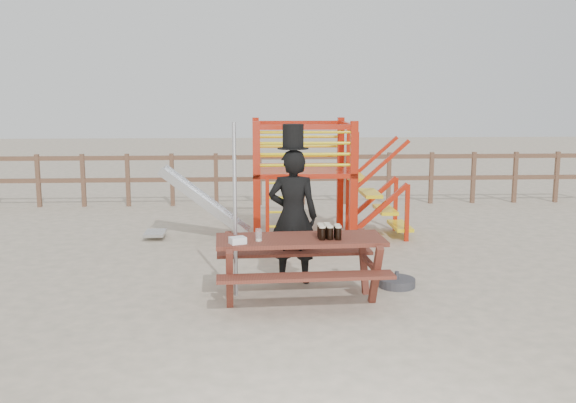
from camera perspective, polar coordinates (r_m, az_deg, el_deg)
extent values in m
plane|color=beige|center=(8.06, 1.73, -8.78)|extent=(60.00, 60.00, 0.00)
cube|color=brown|center=(14.71, -0.59, 3.96)|extent=(15.00, 0.06, 0.10)
cube|color=brown|center=(14.76, -0.58, 2.02)|extent=(15.00, 0.06, 0.10)
cube|color=brown|center=(15.52, -21.32, 1.73)|extent=(0.09, 0.09, 1.20)
cube|color=brown|center=(15.24, -17.75, 1.80)|extent=(0.09, 0.09, 1.20)
cube|color=brown|center=(15.02, -14.05, 1.86)|extent=(0.09, 0.09, 1.20)
cube|color=brown|center=(14.86, -10.26, 1.91)|extent=(0.09, 0.09, 1.20)
cube|color=brown|center=(14.77, -6.41, 1.96)|extent=(0.09, 0.09, 1.20)
cube|color=brown|center=(14.75, -2.52, 2.00)|extent=(0.09, 0.09, 1.20)
cube|color=brown|center=(14.79, 1.35, 2.03)|extent=(0.09, 0.09, 1.20)
cube|color=brown|center=(14.91, 5.19, 2.05)|extent=(0.09, 0.09, 1.20)
cube|color=brown|center=(15.09, 8.95, 2.06)|extent=(0.09, 0.09, 1.20)
cube|color=brown|center=(15.33, 12.61, 2.06)|extent=(0.09, 0.09, 1.20)
cube|color=brown|center=(15.63, 16.15, 2.06)|extent=(0.09, 0.09, 1.20)
cube|color=brown|center=(15.99, 19.53, 2.04)|extent=(0.09, 0.09, 1.20)
cube|color=brown|center=(16.40, 22.76, 2.02)|extent=(0.09, 0.09, 1.20)
cube|color=#B8210C|center=(10.53, -2.80, 1.43)|extent=(0.12, 0.12, 2.10)
cube|color=#B8210C|center=(10.66, 5.83, 1.49)|extent=(0.12, 0.12, 2.10)
cube|color=#B8210C|center=(12.11, -2.86, 2.49)|extent=(0.12, 0.12, 2.10)
cube|color=#B8210C|center=(12.23, 4.67, 2.54)|extent=(0.12, 0.12, 2.10)
cube|color=#B8210C|center=(11.33, 1.21, 2.78)|extent=(1.72, 1.72, 0.08)
cube|color=#B8210C|center=(10.47, 1.57, 6.62)|extent=(1.60, 0.08, 0.08)
cube|color=#B8210C|center=(12.06, 0.93, 7.01)|extent=(1.60, 0.08, 0.08)
cube|color=#B8210C|center=(11.23, -2.87, 6.81)|extent=(0.08, 1.60, 0.08)
cube|color=#B8210C|center=(11.36, 5.28, 6.81)|extent=(0.08, 1.60, 0.08)
cylinder|color=yellow|center=(10.52, 1.55, 3.24)|extent=(1.50, 0.05, 0.05)
cylinder|color=yellow|center=(12.11, 0.93, 4.07)|extent=(1.50, 0.05, 0.05)
cylinder|color=yellow|center=(10.50, 1.56, 4.22)|extent=(1.50, 0.05, 0.05)
cylinder|color=yellow|center=(12.09, 0.93, 4.92)|extent=(1.50, 0.05, 0.05)
cylinder|color=yellow|center=(10.49, 1.56, 5.20)|extent=(1.50, 0.05, 0.05)
cylinder|color=yellow|center=(12.08, 0.93, 5.77)|extent=(1.50, 0.05, 0.05)
cylinder|color=yellow|center=(10.48, 1.56, 6.18)|extent=(1.50, 0.05, 0.05)
cylinder|color=yellow|center=(12.07, 0.93, 6.63)|extent=(1.50, 0.05, 0.05)
cube|color=#B8210C|center=(10.45, -1.84, -1.12)|extent=(0.06, 0.06, 1.20)
cube|color=#B8210C|center=(10.47, 0.13, -1.10)|extent=(0.06, 0.06, 1.20)
cylinder|color=yellow|center=(10.55, -0.85, -3.51)|extent=(0.36, 0.04, 0.04)
cylinder|color=yellow|center=(10.50, -0.85, -2.24)|extent=(0.36, 0.04, 0.04)
cylinder|color=yellow|center=(10.45, -0.86, -0.95)|extent=(0.36, 0.04, 0.04)
cylinder|color=yellow|center=(10.41, -0.86, 0.35)|extent=(0.36, 0.04, 0.04)
cylinder|color=yellow|center=(10.38, -0.86, 1.66)|extent=(0.36, 0.04, 0.04)
cube|color=yellow|center=(11.46, 5.96, 2.20)|extent=(0.30, 0.90, 0.06)
cube|color=yellow|center=(11.55, 7.30, 0.73)|extent=(0.30, 0.90, 0.06)
cube|color=yellow|center=(11.65, 8.62, -0.72)|extent=(0.30, 0.90, 0.06)
cube|color=yellow|center=(11.77, 9.92, -2.14)|extent=(0.30, 0.90, 0.06)
cube|color=#B8210C|center=(11.17, 8.30, -0.53)|extent=(0.95, 0.08, 0.86)
cube|color=#B8210C|center=(12.04, 7.46, 0.22)|extent=(0.95, 0.08, 0.86)
cube|color=silver|center=(11.41, -7.34, -0.19)|extent=(1.53, 0.55, 1.21)
cube|color=silver|center=(11.14, -7.44, -0.22)|extent=(1.58, 0.04, 1.28)
cube|color=silver|center=(11.67, -7.25, 0.23)|extent=(1.58, 0.04, 1.28)
cube|color=silver|center=(11.61, -11.72, -2.76)|extent=(0.35, 0.55, 0.05)
cube|color=maroon|center=(7.87, 1.09, -3.42)|extent=(2.08, 0.87, 0.05)
cube|color=maroon|center=(7.40, 1.62, -6.72)|extent=(2.06, 0.38, 0.04)
cube|color=maroon|center=(8.48, 0.62, -4.60)|extent=(2.06, 0.38, 0.04)
cube|color=maroon|center=(7.91, -5.24, -6.38)|extent=(0.14, 1.23, 0.74)
cube|color=maroon|center=(8.11, 7.23, -6.01)|extent=(0.14, 1.23, 0.74)
imported|color=black|center=(8.61, 0.44, -1.33)|extent=(0.72, 0.53, 1.82)
cube|color=#0E9A1E|center=(8.72, 0.53, 0.26)|extent=(0.07, 0.03, 0.42)
cylinder|color=black|center=(8.49, 0.45, 4.74)|extent=(0.41, 0.41, 0.01)
cylinder|color=black|center=(8.48, 0.45, 5.84)|extent=(0.28, 0.28, 0.31)
cube|color=white|center=(8.61, 0.54, 6.64)|extent=(0.14, 0.03, 0.04)
cylinder|color=#B2B2B7|center=(8.00, -4.73, -0.83)|extent=(0.05, 0.05, 2.19)
cylinder|color=#36373B|center=(8.72, 9.63, -7.11)|extent=(0.49, 0.49, 0.11)
cylinder|color=#36373B|center=(8.69, 9.65, -6.45)|extent=(0.06, 0.06, 0.09)
cube|color=white|center=(7.56, -4.50, -3.47)|extent=(0.22, 0.20, 0.08)
cylinder|color=black|center=(7.73, 3.07, -2.89)|extent=(0.08, 0.08, 0.15)
cylinder|color=beige|center=(7.72, 3.07, -2.27)|extent=(0.08, 0.08, 0.02)
cylinder|color=black|center=(7.75, 3.76, -2.87)|extent=(0.08, 0.08, 0.15)
cylinder|color=beige|center=(7.73, 3.76, -2.25)|extent=(0.08, 0.08, 0.02)
cylinder|color=black|center=(7.76, 4.49, -2.88)|extent=(0.08, 0.08, 0.15)
cylinder|color=beige|center=(7.74, 4.50, -2.25)|extent=(0.08, 0.08, 0.02)
cylinder|color=black|center=(7.82, 2.96, -2.75)|extent=(0.08, 0.08, 0.15)
cylinder|color=beige|center=(7.81, 2.96, -2.13)|extent=(0.08, 0.08, 0.02)
cylinder|color=black|center=(7.84, 3.57, -2.73)|extent=(0.08, 0.08, 0.15)
cylinder|color=beige|center=(7.82, 3.58, -2.11)|extent=(0.08, 0.08, 0.02)
cylinder|color=black|center=(7.86, 4.37, -2.71)|extent=(0.08, 0.08, 0.15)
cylinder|color=beige|center=(7.84, 4.38, -2.09)|extent=(0.08, 0.08, 0.02)
cylinder|color=black|center=(7.91, 2.89, -2.61)|extent=(0.08, 0.08, 0.15)
cylinder|color=beige|center=(7.89, 2.90, -2.00)|extent=(0.08, 0.08, 0.02)
cylinder|color=black|center=(7.94, 3.46, -2.58)|extent=(0.08, 0.08, 0.15)
cylinder|color=beige|center=(7.92, 3.47, -1.97)|extent=(0.08, 0.08, 0.02)
cylinder|color=silver|center=(7.68, -2.62, -2.98)|extent=(0.08, 0.08, 0.15)
cylinder|color=beige|center=(7.69, -2.62, -3.45)|extent=(0.07, 0.07, 0.02)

